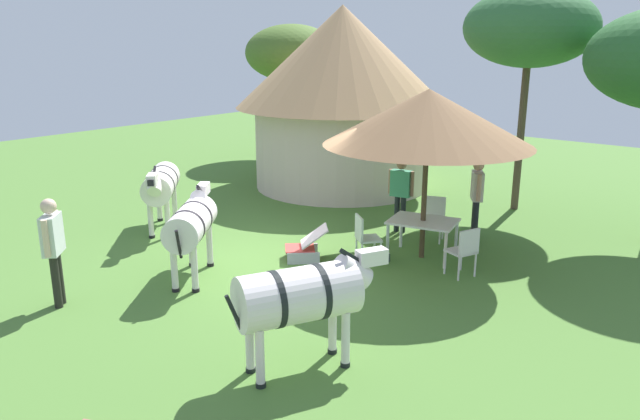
% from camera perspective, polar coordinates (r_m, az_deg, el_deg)
% --- Properties ---
extents(ground_plane, '(36.00, 36.00, 0.00)m').
position_cam_1_polar(ground_plane, '(11.50, -5.26, -4.95)').
color(ground_plane, '#4C7731').
extents(thatched_hut, '(5.83, 5.83, 4.91)m').
position_cam_1_polar(thatched_hut, '(17.00, 2.07, 11.16)').
color(thatched_hut, beige).
rests_on(thatched_hut, ground_plane).
extents(shade_umbrella, '(3.82, 3.82, 3.19)m').
position_cam_1_polar(shade_umbrella, '(11.28, 10.07, 8.54)').
color(shade_umbrella, '#453422').
rests_on(shade_umbrella, ground_plane).
extents(patio_dining_table, '(1.40, 1.14, 0.74)m').
position_cam_1_polar(patio_dining_table, '(11.70, 9.60, -1.37)').
color(patio_dining_table, silver).
rests_on(patio_dining_table, ground_plane).
extents(patio_chair_near_hut, '(0.55, 0.54, 0.90)m').
position_cam_1_polar(patio_chair_near_hut, '(12.83, 10.57, -0.50)').
color(patio_chair_near_hut, silver).
rests_on(patio_chair_near_hut, ground_plane).
extents(patio_chair_near_lawn, '(0.61, 0.60, 0.90)m').
position_cam_1_polar(patio_chair_near_lawn, '(11.37, 4.17, -2.38)').
color(patio_chair_near_lawn, silver).
rests_on(patio_chair_near_lawn, ground_plane).
extents(patio_chair_west_end, '(0.55, 0.56, 0.90)m').
position_cam_1_polar(patio_chair_west_end, '(10.92, 13.35, -3.55)').
color(patio_chair_west_end, silver).
rests_on(patio_chair_west_end, ground_plane).
extents(guest_beside_umbrella, '(0.42, 0.52, 1.67)m').
position_cam_1_polar(guest_beside_umbrella, '(12.99, 14.46, 1.67)').
color(guest_beside_umbrella, black).
rests_on(guest_beside_umbrella, ground_plane).
extents(guest_behind_table, '(0.57, 0.27, 1.60)m').
position_cam_1_polar(guest_behind_table, '(13.11, 7.57, 1.98)').
color(guest_behind_table, black).
rests_on(guest_behind_table, ground_plane).
extents(standing_watcher, '(0.48, 0.49, 1.74)m').
position_cam_1_polar(standing_watcher, '(10.19, -23.70, -2.79)').
color(standing_watcher, black).
rests_on(standing_watcher, ground_plane).
extents(striped_lounge_chair, '(0.94, 0.93, 0.65)m').
position_cam_1_polar(striped_lounge_chair, '(11.57, -1.35, -3.41)').
color(striped_lounge_chair, '#C5403A').
rests_on(striped_lounge_chair, ground_plane).
extents(zebra_nearest_camera, '(1.29, 2.00, 1.54)m').
position_cam_1_polar(zebra_nearest_camera, '(7.58, -1.73, -8.00)').
color(zebra_nearest_camera, silver).
rests_on(zebra_nearest_camera, ground_plane).
extents(zebra_by_umbrella, '(1.81, 1.80, 1.55)m').
position_cam_1_polar(zebra_by_umbrella, '(13.59, -14.66, 2.32)').
color(zebra_by_umbrella, silver).
rests_on(zebra_by_umbrella, ground_plane).
extents(zebra_toward_hut, '(1.54, 1.88, 1.53)m').
position_cam_1_polar(zebra_toward_hut, '(10.72, -11.91, -1.21)').
color(zebra_toward_hut, silver).
rests_on(zebra_toward_hut, ground_plane).
extents(acacia_tree_right_background, '(3.02, 3.02, 5.20)m').
position_cam_1_polar(acacia_tree_right_background, '(15.26, 19.07, 15.78)').
color(acacia_tree_right_background, '#4E3E30').
rests_on(acacia_tree_right_background, ground_plane).
extents(acacia_tree_far_lawn, '(3.19, 3.19, 4.53)m').
position_cam_1_polar(acacia_tree_far_lawn, '(21.58, -2.65, 14.44)').
color(acacia_tree_far_lawn, '#434223').
rests_on(acacia_tree_far_lawn, ground_plane).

